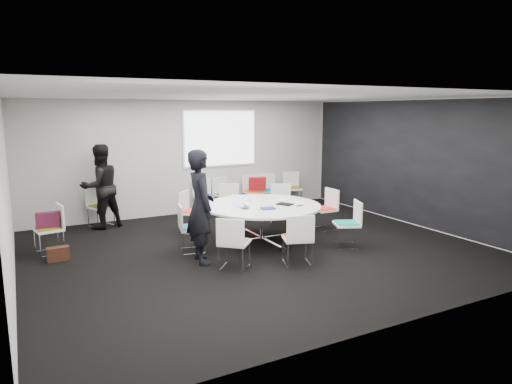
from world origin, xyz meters
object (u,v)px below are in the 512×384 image
person_main (201,207)px  laptop (246,207)px  chair_ring_f (234,253)px  chair_back_e (292,195)px  conference_table (262,214)px  chair_ring_h (347,233)px  chair_spare_left (50,238)px  cup (249,199)px  chair_ring_d (193,220)px  chair_back_a (203,204)px  chair_ring_g (298,249)px  chair_back_b (225,201)px  chair_ring_b (280,211)px  chair_back_c (253,198)px  chair_ring_a (324,217)px  chair_back_d (269,197)px  person_back (100,187)px  maroon_bag (48,220)px  chair_ring_c (230,211)px  chair_person_back (101,214)px  chair_ring_e (192,237)px  brown_bag (58,254)px

person_main → laptop: size_ratio=5.50×
chair_ring_f → chair_back_e: size_ratio=1.00×
conference_table → chair_ring_h: (1.22, -1.11, -0.27)m
chair_spare_left → cup: (3.69, -0.68, 0.50)m
chair_ring_d → chair_back_a: 1.71m
chair_ring_g → chair_ring_h: size_ratio=1.00×
chair_ring_f → chair_back_b: size_ratio=1.00×
chair_ring_b → chair_back_c: size_ratio=1.00×
chair_back_c → chair_back_e: size_ratio=1.00×
chair_ring_a → chair_back_c: size_ratio=1.00×
chair_back_b → chair_spare_left: bearing=7.5°
chair_back_c → chair_back_d: (0.48, -0.02, 0.00)m
chair_ring_b → chair_back_d: 1.74m
chair_ring_h → person_back: person_back is taller
chair_back_e → cup: size_ratio=9.78×
conference_table → chair_back_e: 3.67m
chair_back_b → cup: size_ratio=9.78×
chair_back_c → chair_back_a: bearing=5.5°
chair_back_e → cup: 3.44m
person_back → maroon_bag: bearing=32.2°
chair_back_d → cup: (-1.78, -2.30, 0.50)m
chair_back_c → chair_back_d: bearing=-177.7°
chair_spare_left → laptop: chair_spare_left is taller
chair_ring_c → chair_person_back: 2.88m
conference_table → person_main: bearing=-157.5°
chair_ring_c → chair_ring_e: (-1.54, -1.69, 0.00)m
person_back → brown_bag: size_ratio=5.11×
chair_ring_g → cup: chair_ring_g is taller
chair_ring_d → cup: bearing=95.9°
chair_ring_e → cup: chair_ring_e is taller
chair_ring_c → chair_ring_d: size_ratio=1.00×
chair_back_a → chair_back_e: 2.61m
chair_back_d → chair_person_back: 4.33m
chair_ring_d → chair_spare_left: bearing=-41.8°
conference_table → chair_ring_d: 1.59m
chair_ring_a → chair_ring_e: size_ratio=1.00×
chair_ring_c → chair_back_c: 1.59m
chair_ring_d → chair_spare_left: (-2.75, -0.11, 0.00)m
chair_ring_f → chair_back_e: same height
conference_table → chair_ring_f: 1.72m
chair_ring_g → chair_back_e: size_ratio=1.00×
chair_ring_e → chair_back_e: size_ratio=1.00×
chair_back_d → laptop: size_ratio=2.52×
chair_ring_f → chair_back_e: 5.36m
chair_ring_d → chair_ring_f: 2.44m
chair_ring_h → cup: size_ratio=9.78×
chair_ring_e → maroon_bag: (-2.30, 1.12, 0.34)m
chair_back_d → person_main: bearing=55.9°
chair_back_a → chair_ring_d: bearing=73.0°
chair_back_d → person_back: bearing=12.4°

